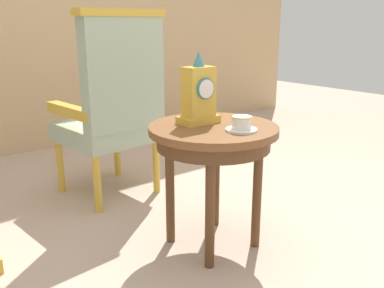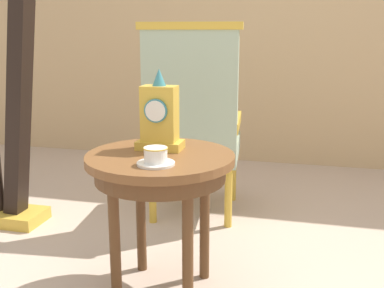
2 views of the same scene
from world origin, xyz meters
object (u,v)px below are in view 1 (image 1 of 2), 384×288
at_px(side_table, 214,143).
at_px(teacup_left, 242,124).
at_px(armchair, 114,105).
at_px(mantel_clock, 199,95).

height_order(side_table, teacup_left, teacup_left).
bearing_deg(teacup_left, armchair, 95.79).
distance_m(side_table, mantel_clock, 0.23).
distance_m(mantel_clock, armchair, 0.76).
xyz_separation_m(side_table, armchair, (-0.07, 0.83, 0.07)).
relative_size(teacup_left, mantel_clock, 0.42).
bearing_deg(armchair, side_table, -85.10).
bearing_deg(mantel_clock, side_table, -70.09).
relative_size(side_table, armchair, 0.53).
bearing_deg(armchair, teacup_left, -84.21).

